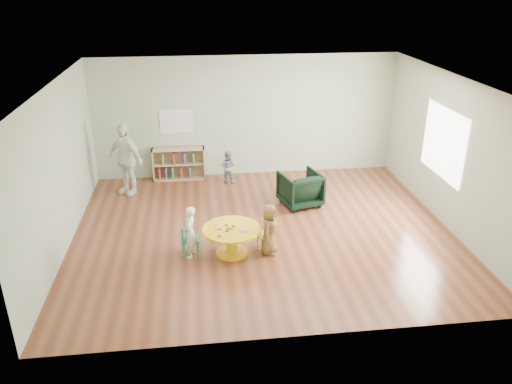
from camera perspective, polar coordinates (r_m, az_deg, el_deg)
room at (r=8.68m, az=0.95°, el=6.61°), size 7.10×7.00×2.80m
activity_table at (r=8.53m, az=-2.81°, el=-5.07°), size 0.99×0.99×0.54m
kid_chair_left at (r=8.62m, az=-7.81°, el=-5.23°), size 0.31×0.31×0.56m
kid_chair_right at (r=8.72m, az=1.40°, el=-4.77°), size 0.34×0.34×0.54m
bookshelf at (r=11.81m, az=-8.87°, el=3.22°), size 1.20×0.30×0.75m
alphabet_poster at (r=11.63m, az=-9.09°, el=7.99°), size 0.74×0.01×0.54m
armchair at (r=10.35m, az=5.08°, el=0.36°), size 0.95×0.96×0.71m
child_left at (r=8.47m, az=-7.58°, el=-4.58°), size 0.27×0.36×0.92m
child_right at (r=8.50m, az=1.52°, el=-4.30°), size 0.43×0.52×0.91m
toddler at (r=11.45m, az=-3.26°, el=2.89°), size 0.45×0.40×0.76m
adult_caretaker at (r=11.09m, az=-14.70°, el=3.65°), size 0.96×0.86×1.57m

